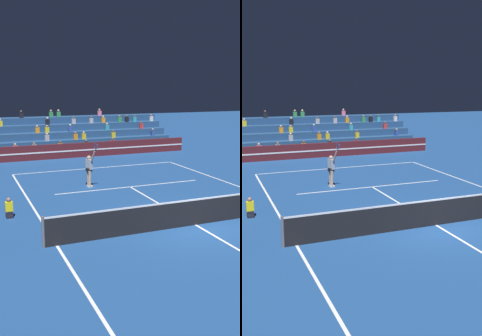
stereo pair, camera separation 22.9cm
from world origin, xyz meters
The scene contains 8 objects.
ground_plane centered at (0.00, 0.00, 0.00)m, with size 120.00×120.00×0.00m, color navy.
court_lines centered at (0.00, 0.00, 0.00)m, with size 11.10×23.90×0.01m.
tennis_net centered at (0.00, 0.00, 0.54)m, with size 12.00×0.10×1.10m.
sponsor_banner_wall centered at (0.00, 16.28, 0.55)m, with size 18.00×0.26×1.10m.
bleacher_stand centered at (-0.01, 20.08, 1.02)m, with size 17.59×4.75×3.38m.
ball_kid_courtside centered at (-6.64, 3.67, 0.33)m, with size 0.30×0.36×0.84m.
tennis_player centered at (-2.03, 7.26, 0.99)m, with size 0.48×1.02×2.46m.
tennis_ball centered at (3.45, 1.67, 0.03)m, with size 0.07×0.07×0.07m, color #C6DB33.
Camera 1 is at (-8.21, -12.40, 5.29)m, focal length 42.00 mm.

